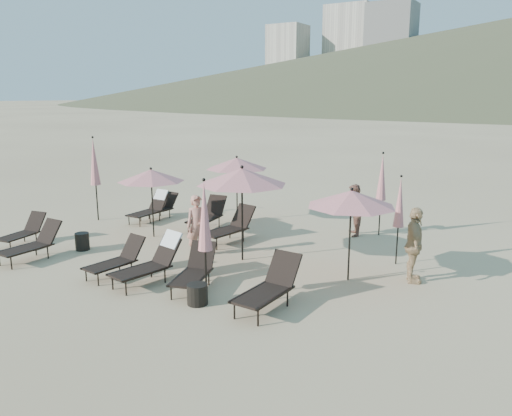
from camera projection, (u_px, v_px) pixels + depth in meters
The scene contains 25 objects.
ground at pixel (176, 284), 11.30m from camera, with size 800.00×800.00×0.00m, color #D6BA8C.
hotel_skyline at pixel (362, 59), 279.38m from camera, with size 109.00×82.00×55.00m.
lounger_0 at pixel (23, 231), 14.24m from camera, with size 0.79×1.54×0.84m.
lounger_1 at pixel (32, 243), 12.93m from camera, with size 0.66×1.65×0.94m.
lounger_2 at pixel (117, 259), 11.79m from camera, with size 0.74×1.55×0.86m.
lounger_3 at pixel (152, 260), 11.35m from camera, with size 0.93×1.80×1.07m.
lounger_4 at pixel (194, 270), 10.99m from camera, with size 1.04×1.68×0.90m.
lounger_5 at pixel (269, 286), 9.95m from camera, with size 0.73×1.76×0.99m.
lounger_6 at pixel (160, 207), 17.30m from camera, with size 0.66×1.50×0.84m.
lounger_7 at pixel (151, 207), 16.96m from camera, with size 0.61×1.59×0.99m.
lounger_8 at pixel (208, 214), 16.00m from camera, with size 0.86×1.75×0.97m.
lounger_9 at pixel (230, 226), 14.48m from camera, with size 0.95×1.83×1.00m.
umbrella_open_0 at pixel (151, 176), 14.71m from camera, with size 1.97×1.97×2.12m.
umbrella_open_1 at pixel (242, 177), 12.51m from camera, with size 2.30×2.30×2.48m.
umbrella_open_2 at pixel (351, 199), 11.16m from camera, with size 2.03×2.03×2.18m.
umbrella_open_3 at pixel (237, 163), 16.62m from camera, with size 2.07×2.07×2.23m.
umbrella_closed_0 at pixel (205, 217), 9.99m from camera, with size 0.30×0.30×2.59m.
umbrella_closed_1 at pixel (400, 203), 12.32m from camera, with size 0.27×0.27×2.29m.
umbrella_closed_2 at pixel (94, 162), 16.71m from camera, with size 0.34×0.34×2.87m.
umbrella_closed_3 at pixel (382, 178), 14.91m from camera, with size 0.30×0.30×2.56m.
side_table_0 at pixel (82, 241), 13.78m from camera, with size 0.38×0.38×0.48m, color black.
side_table_1 at pixel (197, 294), 10.18m from camera, with size 0.43×0.43×0.43m, color black.
beachgoer_a at pixel (197, 226), 13.15m from camera, with size 0.60×0.39×1.65m, color tan.
beachgoer_b at pixel (353, 210), 15.07m from camera, with size 0.77×0.60×1.58m, color #935E4C.
beachgoer_c at pixel (414, 245), 11.27m from camera, with size 1.02×0.43×1.75m, color tan.
Camera 1 is at (7.09, -8.14, 4.17)m, focal length 35.00 mm.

